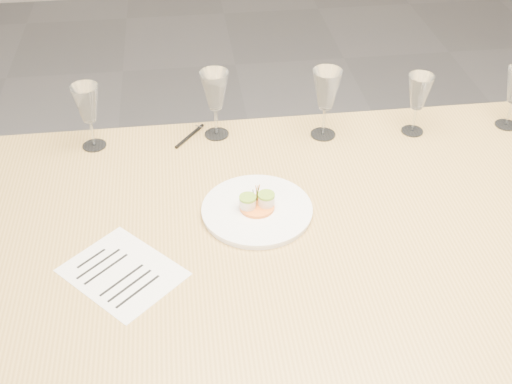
{
  "coord_description": "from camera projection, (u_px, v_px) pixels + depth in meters",
  "views": [
    {
      "loc": [
        -0.32,
        -1.15,
        1.77
      ],
      "look_at": [
        -0.16,
        0.08,
        0.8
      ],
      "focal_mm": 45.0,
      "sensor_mm": 36.0,
      "label": 1
    }
  ],
  "objects": [
    {
      "name": "recipe_sheet",
      "position": [
        122.0,
        272.0,
        1.43
      ],
      "size": [
        0.31,
        0.31,
        0.0
      ],
      "rotation": [
        0.0,
        0.0,
        0.75
      ],
      "color": "white",
      "rests_on": "dining_table"
    },
    {
      "name": "dining_table",
      "position": [
        325.0,
        243.0,
        1.6
      ],
      "size": [
        2.4,
        1.0,
        0.75
      ],
      "color": "tan",
      "rests_on": "ground"
    },
    {
      "name": "dinner_plate",
      "position": [
        257.0,
        209.0,
        1.58
      ],
      "size": [
        0.27,
        0.27,
        0.07
      ],
      "rotation": [
        0.0,
        0.0,
        0.15
      ],
      "color": "white",
      "rests_on": "dining_table"
    },
    {
      "name": "wine_glass_1",
      "position": [
        215.0,
        92.0,
        1.78
      ],
      "size": [
        0.08,
        0.08,
        0.2
      ],
      "color": "white",
      "rests_on": "dining_table"
    },
    {
      "name": "wine_glass_3",
      "position": [
        419.0,
        93.0,
        1.8
      ],
      "size": [
        0.07,
        0.07,
        0.18
      ],
      "color": "white",
      "rests_on": "dining_table"
    },
    {
      "name": "wine_glass_2",
      "position": [
        326.0,
        91.0,
        1.78
      ],
      "size": [
        0.08,
        0.08,
        0.21
      ],
      "color": "white",
      "rests_on": "dining_table"
    },
    {
      "name": "wine_glass_0",
      "position": [
        87.0,
        105.0,
        1.74
      ],
      "size": [
        0.08,
        0.08,
        0.19
      ],
      "color": "white",
      "rests_on": "dining_table"
    },
    {
      "name": "ballpoint_pen",
      "position": [
        190.0,
        136.0,
        1.85
      ],
      "size": [
        0.09,
        0.11,
        0.01
      ],
      "rotation": [
        0.0,
        0.0,
        0.92
      ],
      "color": "black",
      "rests_on": "dining_table"
    }
  ]
}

